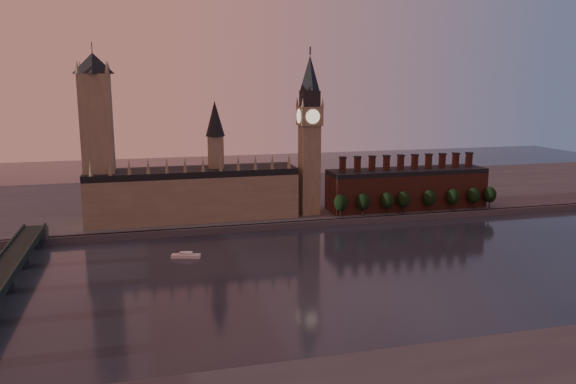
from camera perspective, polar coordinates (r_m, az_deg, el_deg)
The scene contains 15 objects.
ground at distance 269.19m, azimuth 6.86°, elevation -8.34°, with size 900.00×900.00×0.00m, color black.
north_bank at distance 433.37m, azimuth -1.71°, elevation -0.52°, with size 900.00×182.00×4.00m.
palace_of_westminster at distance 358.49m, azimuth -9.54°, elevation 0.08°, with size 130.00×30.30×74.00m.
victoria_tower at distance 353.13m, azimuth -18.80°, elevation 5.62°, with size 24.00×24.00×108.00m.
big_ben at distance 362.67m, azimuth 2.20°, elevation 5.97°, with size 15.00×15.00×107.00m.
chimney_block at distance 393.78m, azimuth 11.96°, elevation 0.41°, with size 110.00×25.00×37.00m.
embankment_tree_0 at distance 360.66m, azimuth 5.37°, elevation -1.07°, with size 8.60×8.60×14.88m.
embankment_tree_1 at distance 365.08m, azimuth 7.65°, elevation -0.98°, with size 8.60×8.60×14.88m.
embankment_tree_2 at distance 370.94m, azimuth 10.04°, elevation -0.86°, with size 8.60×8.60×14.88m.
embankment_tree_3 at distance 376.31m, azimuth 11.66°, elevation -0.74°, with size 8.60×8.60×14.88m.
embankment_tree_4 at distance 385.40m, azimuth 14.15°, elevation -0.58°, with size 8.60×8.60×14.88m.
embankment_tree_5 at distance 393.34m, azimuth 16.43°, elevation -0.46°, with size 8.60×8.60×14.88m.
embankment_tree_6 at distance 402.06m, azimuth 18.32°, elevation -0.33°, with size 8.60×8.60×14.88m.
embankment_tree_7 at distance 407.98m, azimuth 19.82°, elevation -0.27°, with size 8.60×8.60×14.88m.
river_boat at distance 296.67m, azimuth -10.33°, elevation -6.36°, with size 15.45×8.02×2.97m.
Camera 1 is at (-94.14, -235.89, 89.22)m, focal length 35.00 mm.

